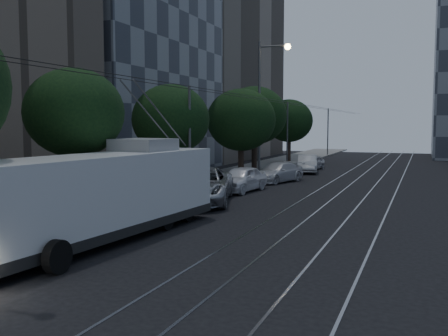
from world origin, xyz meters
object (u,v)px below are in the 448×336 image
at_px(pickup_silver, 200,185).
at_px(car_white_d, 312,163).
at_px(car_white_b, 277,172).
at_px(car_white_c, 307,164).
at_px(car_white_a, 241,179).
at_px(trolleybus, 104,195).
at_px(streetlamp_far, 265,96).

distance_m(pickup_silver, car_white_d, 20.80).
height_order(car_white_b, car_white_d, car_white_b).
height_order(car_white_b, car_white_c, car_white_c).
relative_size(pickup_silver, car_white_a, 1.46).
distance_m(car_white_b, car_white_c, 7.54).
xyz_separation_m(car_white_b, car_white_c, (0.43, 7.52, 0.06)).
bearing_deg(trolleybus, car_white_c, 92.36).
xyz_separation_m(trolleybus, car_white_c, (1.11, 26.62, -0.85)).
relative_size(pickup_silver, streetlamp_far, 0.65).
height_order(pickup_silver, car_white_c, pickup_silver).
xyz_separation_m(pickup_silver, streetlamp_far, (-0.49, 12.35, 5.13)).
height_order(pickup_silver, streetlamp_far, streetlamp_far).
bearing_deg(trolleybus, pickup_silver, 97.43).
xyz_separation_m(trolleybus, car_white_b, (0.68, 19.09, -0.91)).
distance_m(car_white_b, streetlamp_far, 5.93).
bearing_deg(car_white_a, streetlamp_far, 103.59).
bearing_deg(streetlamp_far, car_white_b, -51.77).
relative_size(pickup_silver, car_white_d, 1.80).
xyz_separation_m(car_white_a, car_white_d, (0.85, 15.92, -0.14)).
xyz_separation_m(trolleybus, car_white_a, (0.03, 13.59, -0.83)).
relative_size(trolleybus, streetlamp_far, 1.15).
bearing_deg(car_white_b, car_white_a, -78.57).
bearing_deg(car_white_a, car_white_c, 91.81).
relative_size(car_white_c, streetlamp_far, 0.44).
bearing_deg(trolleybus, streetlamp_far, 97.18).
height_order(car_white_d, streetlamp_far, streetlamp_far).
xyz_separation_m(car_white_b, car_white_d, (0.20, 10.42, -0.06)).
bearing_deg(pickup_silver, car_white_d, 69.41).
distance_m(pickup_silver, car_white_a, 4.87).
xyz_separation_m(car_white_a, streetlamp_far, (-0.93, 7.50, 5.28)).
bearing_deg(car_white_a, pickup_silver, -88.69).
xyz_separation_m(pickup_silver, car_white_d, (1.30, 20.76, -0.29)).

